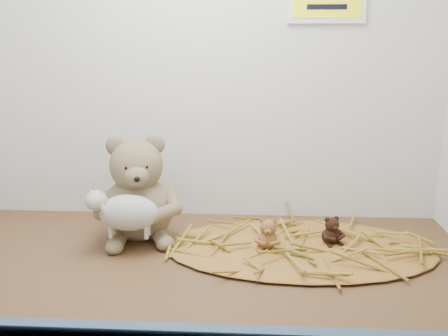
# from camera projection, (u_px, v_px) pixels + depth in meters

# --- Properties ---
(alcove_shell) EXTENTS (1.20, 0.60, 0.90)m
(alcove_shell) POSITION_uv_depth(u_px,v_px,m) (188.00, 38.00, 1.00)
(alcove_shell) COLOR #3B2814
(alcove_shell) RESTS_ON ground
(straw_bed) EXTENTS (0.60, 0.35, 0.01)m
(straw_bed) POSITION_uv_depth(u_px,v_px,m) (300.00, 247.00, 1.09)
(straw_bed) COLOR brown
(straw_bed) RESTS_ON shelf_floor
(main_teddy) EXTENTS (0.24, 0.25, 0.24)m
(main_teddy) POSITION_uv_depth(u_px,v_px,m) (137.00, 187.00, 1.13)
(main_teddy) COLOR #766548
(main_teddy) RESTS_ON shelf_floor
(toy_lamb) EXTENTS (0.17, 0.10, 0.11)m
(toy_lamb) POSITION_uv_depth(u_px,v_px,m) (129.00, 213.00, 1.06)
(toy_lamb) COLOR #B2ABA0
(toy_lamb) RESTS_ON main_teddy
(mini_teddy_tan) EXTENTS (0.06, 0.06, 0.07)m
(mini_teddy_tan) POSITION_uv_depth(u_px,v_px,m) (268.00, 233.00, 1.07)
(mini_teddy_tan) COLOR brown
(mini_teddy_tan) RESTS_ON straw_bed
(mini_teddy_brown) EXTENTS (0.07, 0.07, 0.06)m
(mini_teddy_brown) POSITION_uv_depth(u_px,v_px,m) (332.00, 229.00, 1.09)
(mini_teddy_brown) COLOR black
(mini_teddy_brown) RESTS_ON straw_bed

